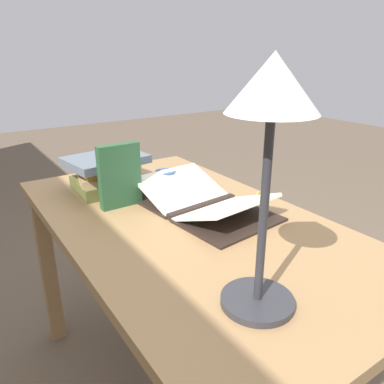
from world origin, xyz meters
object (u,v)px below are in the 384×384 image
book_stack_tall (107,173)px  reading_lamp (271,118)px  book_standing_upright (120,176)px  pencil (254,199)px  coffee_mug (165,181)px  open_book (203,202)px

book_stack_tall → reading_lamp: size_ratio=0.61×
book_standing_upright → pencil: bearing=-117.7°
coffee_mug → open_book: bearing=-175.3°
book_stack_tall → book_standing_upright: 0.19m
pencil → coffee_mug: bearing=41.6°
book_stack_tall → reading_lamp: 0.92m
book_standing_upright → reading_lamp: reading_lamp is taller
open_book → pencil: open_book is taller
open_book → coffee_mug: (0.22, 0.02, 0.02)m
open_book → reading_lamp: size_ratio=1.02×
coffee_mug → reading_lamp: bearing=165.5°
book_standing_upright → pencil: book_standing_upright is taller
book_standing_upright → coffee_mug: bearing=-79.7°
open_book → book_stack_tall: book_stack_tall is taller
reading_lamp → book_standing_upright: bearing=1.6°
book_standing_upright → coffee_mug: (0.04, -0.20, -0.07)m
coffee_mug → pencil: bearing=-138.4°
open_book → book_standing_upright: (0.18, 0.22, 0.08)m
pencil → book_standing_upright: bearing=63.3°
coffee_mug → pencil: coffee_mug is taller
open_book → book_stack_tall: bearing=22.3°
book_stack_tall → pencil: 0.58m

